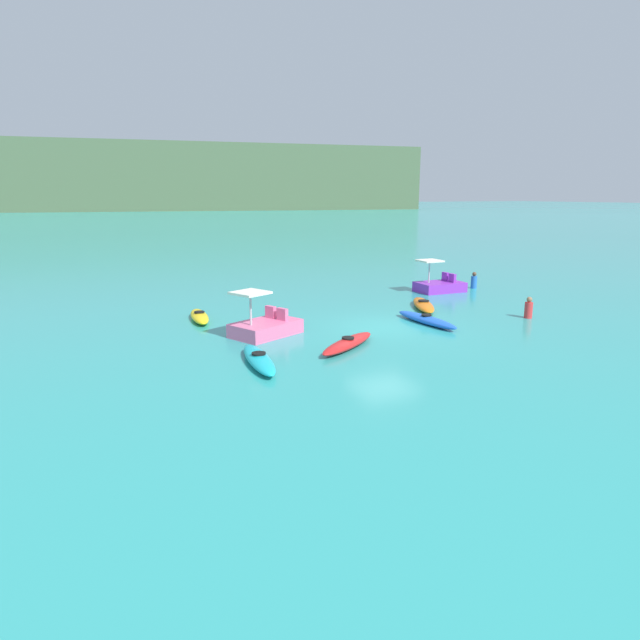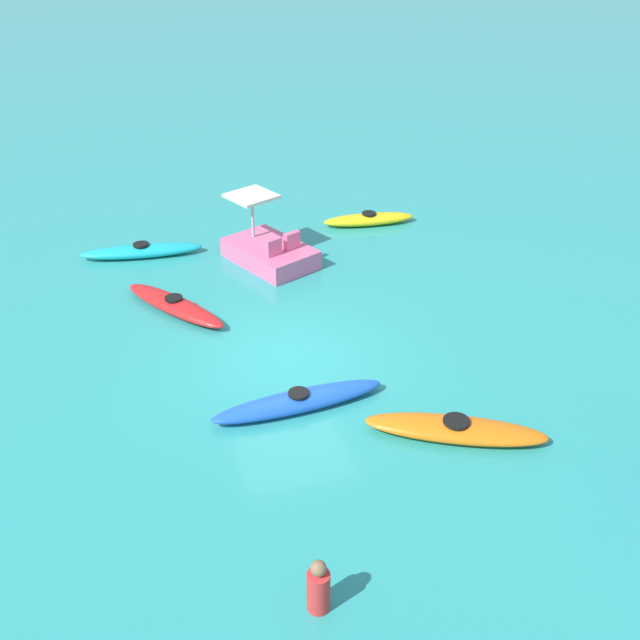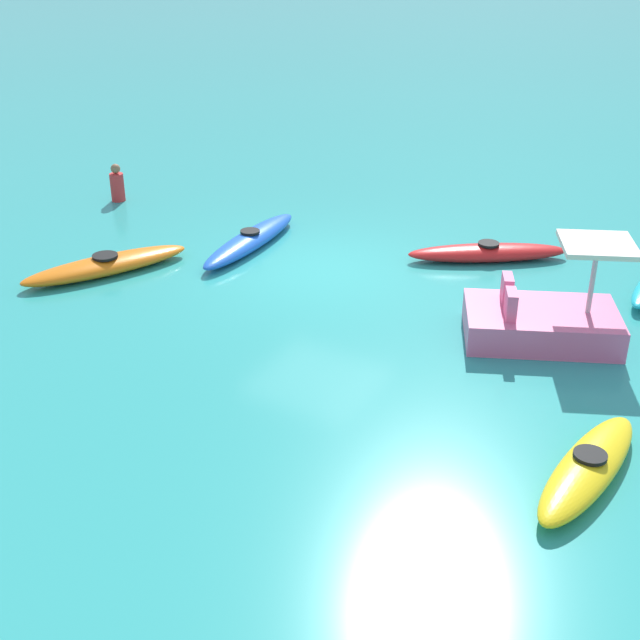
% 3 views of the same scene
% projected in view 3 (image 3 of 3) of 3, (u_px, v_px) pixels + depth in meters
% --- Properties ---
extents(ground_plane, '(600.00, 600.00, 0.00)m').
position_uv_depth(ground_plane, '(318.00, 268.00, 16.38)').
color(ground_plane, teal).
extents(kayak_red, '(2.95, 2.32, 0.37)m').
position_uv_depth(kayak_red, '(488.00, 252.00, 16.67)').
color(kayak_red, red).
rests_on(kayak_red, ground_plane).
extents(kayak_orange, '(2.07, 3.25, 0.37)m').
position_uv_depth(kayak_orange, '(106.00, 265.00, 16.10)').
color(kayak_orange, orange).
rests_on(kayak_orange, ground_plane).
extents(kayak_yellow, '(0.89, 2.74, 0.37)m').
position_uv_depth(kayak_yellow, '(588.00, 468.00, 10.38)').
color(kayak_yellow, yellow).
rests_on(kayak_yellow, ground_plane).
extents(kayak_blue, '(0.88, 3.42, 0.37)m').
position_uv_depth(kayak_blue, '(250.00, 240.00, 17.27)').
color(kayak_blue, blue).
rests_on(kayak_blue, ground_plane).
extents(pedal_boat_pink, '(2.81, 2.37, 1.68)m').
position_uv_depth(pedal_boat_pink, '(543.00, 320.00, 13.63)').
color(pedal_boat_pink, pink).
rests_on(pedal_boat_pink, ground_plane).
extents(person_near_shore, '(0.34, 0.34, 0.88)m').
position_uv_depth(person_near_shore, '(117.00, 185.00, 19.86)').
color(person_near_shore, red).
rests_on(person_near_shore, ground_plane).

